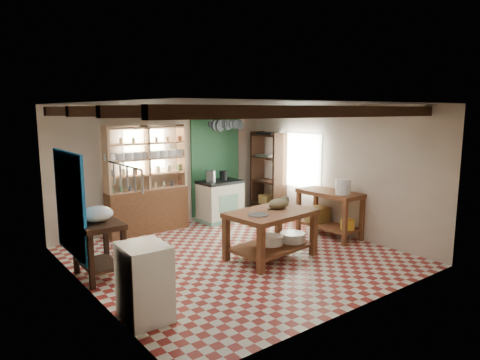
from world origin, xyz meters
TOP-DOWN VIEW (x-y plane):
  - floor at (0.00, 0.00)m, footprint 5.00×5.00m
  - ceiling at (0.00, 0.00)m, footprint 5.00×5.00m
  - wall_back at (0.00, 2.50)m, footprint 5.00×0.04m
  - wall_front at (0.00, -2.50)m, footprint 5.00×0.04m
  - wall_left at (-2.50, 0.00)m, footprint 0.04×5.00m
  - wall_right at (2.50, 0.00)m, footprint 0.04×5.00m
  - ceiling_beams at (0.00, 0.00)m, footprint 5.00×3.80m
  - blue_wall_patch at (-2.47, 0.90)m, footprint 0.04×1.40m
  - green_wall_patch at (1.25, 2.47)m, footprint 1.30×0.04m
  - window_back at (-0.50, 2.48)m, footprint 0.90×0.02m
  - window_right at (2.48, 1.00)m, footprint 0.02×1.30m
  - utensil_rail at (-2.44, -1.20)m, footprint 0.06×0.90m
  - pot_rack at (1.25, 2.05)m, footprint 0.86×0.12m
  - shelving_unit at (-0.55, 2.31)m, footprint 1.70×0.34m
  - tall_rack at (2.28, 1.80)m, footprint 0.40×0.86m
  - work_table at (0.42, -0.41)m, footprint 1.52×1.08m
  - stove at (1.15, 2.15)m, footprint 0.98×0.68m
  - prep_table at (-2.20, 0.50)m, footprint 0.59×0.86m
  - white_cabinet at (-2.22, -1.13)m, footprint 0.54×0.64m
  - right_counter at (2.18, -0.17)m, footprint 0.67×1.30m
  - cat at (0.67, -0.33)m, footprint 0.45×0.38m
  - steel_tray at (0.08, -0.49)m, footprint 0.36×0.36m
  - basin_large at (0.47, -0.35)m, footprint 0.46×0.46m
  - basin_small at (0.88, -0.47)m, footprint 0.48×0.48m
  - kettle_left at (0.90, 2.14)m, footprint 0.23×0.23m
  - kettle_right at (1.25, 2.15)m, footprint 0.18×0.18m
  - enamel_bowl at (-2.20, 0.50)m, footprint 0.47×0.47m
  - white_bucket at (2.14, -0.52)m, footprint 0.30×0.30m
  - wicker_basket at (2.17, 0.13)m, footprint 0.44×0.35m
  - yellow_tub at (2.19, -0.62)m, footprint 0.27×0.27m

SIDE VIEW (x-z plane):
  - floor at x=0.00m, z-range -0.02..0.00m
  - basin_large at x=0.47m, z-range 0.22..0.36m
  - basin_small at x=0.88m, z-range 0.22..0.37m
  - yellow_tub at x=2.19m, z-range 0.24..0.44m
  - wicker_basket at x=2.17m, z-range 0.24..0.54m
  - work_table at x=0.42m, z-range 0.00..0.81m
  - prep_table at x=-2.20m, z-range 0.00..0.87m
  - right_counter at x=2.18m, z-range 0.00..0.92m
  - stove at x=1.15m, z-range 0.00..0.93m
  - white_cabinet at x=-2.22m, z-range 0.00..0.93m
  - steel_tray at x=0.08m, z-range 0.81..0.83m
  - cat at x=0.67m, z-range 0.81..0.99m
  - enamel_bowl at x=-2.20m, z-range 0.87..1.10m
  - tall_rack at x=2.28m, z-range 0.00..2.00m
  - kettle_right at x=1.25m, z-range 0.93..1.14m
  - kettle_left at x=0.90m, z-range 0.93..1.18m
  - white_bucket at x=2.14m, z-range 0.92..1.21m
  - blue_wall_patch at x=-2.47m, z-range 0.30..1.90m
  - shelving_unit at x=-0.55m, z-range 0.00..2.20m
  - green_wall_patch at x=1.25m, z-range 0.10..2.40m
  - wall_back at x=0.00m, z-range 0.00..2.60m
  - wall_front at x=0.00m, z-range 0.00..2.60m
  - wall_left at x=-2.50m, z-range 0.00..2.60m
  - wall_right at x=2.50m, z-range 0.00..2.60m
  - window_right at x=2.48m, z-range 0.80..2.00m
  - window_back at x=-0.50m, z-range 1.30..2.10m
  - utensil_rail at x=-2.44m, z-range 1.64..1.92m
  - pot_rack at x=1.25m, z-range 2.00..2.36m
  - ceiling_beams at x=0.00m, z-range 2.40..2.56m
  - ceiling at x=0.00m, z-range 2.59..2.61m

